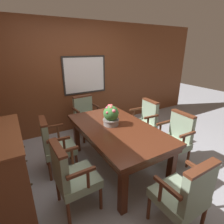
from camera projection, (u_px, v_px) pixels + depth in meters
ground_plane at (120, 170)px, 2.86m from camera, size 14.00×14.00×0.00m
wall_back at (76, 78)px, 3.98m from camera, size 7.20×0.08×2.45m
dining_table at (117, 132)px, 2.74m from camera, size 1.01×1.78×0.72m
chair_right_far at (144, 121)px, 3.53m from camera, size 0.49×0.54×0.91m
chair_head_far at (86, 115)px, 3.82m from camera, size 0.55×0.50×0.91m
chair_left_near at (71, 174)px, 2.03m from camera, size 0.48×0.53×0.91m
chair_left_far at (54, 143)px, 2.69m from camera, size 0.50×0.54×0.91m
chair_head_near at (185, 194)px, 1.76m from camera, size 0.53×0.47×0.91m
chair_right_near at (175, 137)px, 2.86m from camera, size 0.48×0.53×0.91m
potted_plant at (111, 116)px, 2.73m from camera, size 0.27×0.26×0.33m
sideboard_cabinet at (5, 171)px, 2.09m from camera, size 0.50×1.18×0.99m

